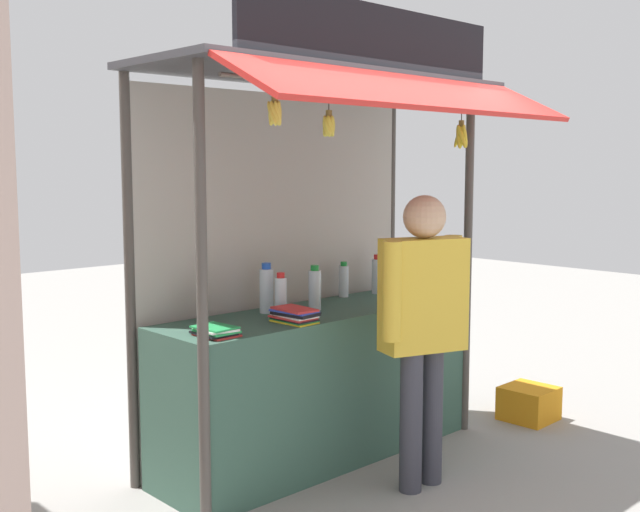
# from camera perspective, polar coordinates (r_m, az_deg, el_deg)

# --- Properties ---
(ground_plane) EXTENTS (20.00, 20.00, 0.00)m
(ground_plane) POSITION_cam_1_polar(r_m,az_deg,el_deg) (5.25, 0.00, -14.48)
(ground_plane) COLOR gray
(stall_counter) EXTENTS (2.26, 0.65, 0.97)m
(stall_counter) POSITION_cam_1_polar(r_m,az_deg,el_deg) (5.09, 0.00, -9.38)
(stall_counter) COLOR #385B4C
(stall_counter) RESTS_ON ground
(stall_structure) EXTENTS (2.46, 1.46, 2.80)m
(stall_structure) POSITION_cam_1_polar(r_m,az_deg,el_deg) (4.96, -0.67, 4.20)
(stall_structure) COLOR #4C4742
(stall_structure) RESTS_ON ground
(water_bottle_mid_right) EXTENTS (0.07, 0.07, 0.23)m
(water_bottle_mid_right) POSITION_cam_1_polar(r_m,az_deg,el_deg) (4.63, -8.62, -3.51)
(water_bottle_mid_right) COLOR silver
(water_bottle_mid_right) RESTS_ON stall_counter
(water_bottle_back_left) EXTENTS (0.08, 0.08, 0.28)m
(water_bottle_back_left) POSITION_cam_1_polar(r_m,az_deg,el_deg) (5.63, 4.22, -1.42)
(water_bottle_back_left) COLOR silver
(water_bottle_back_left) RESTS_ON stall_counter
(water_bottle_rear_center) EXTENTS (0.09, 0.09, 0.32)m
(water_bottle_rear_center) POSITION_cam_1_polar(r_m,az_deg,el_deg) (4.88, -3.95, -2.47)
(water_bottle_rear_center) COLOR silver
(water_bottle_rear_center) RESTS_ON stall_counter
(water_bottle_right) EXTENTS (0.07, 0.07, 0.25)m
(water_bottle_right) POSITION_cam_1_polar(r_m,az_deg,el_deg) (5.48, 1.75, -1.81)
(water_bottle_right) COLOR silver
(water_bottle_right) RESTS_ON stall_counter
(water_bottle_mid_left) EXTENTS (0.08, 0.08, 0.27)m
(water_bottle_mid_left) POSITION_cam_1_polar(r_m,az_deg,el_deg) (4.78, -2.90, -2.93)
(water_bottle_mid_left) COLOR silver
(water_bottle_mid_left) RESTS_ON stall_counter
(water_bottle_left) EXTENTS (0.08, 0.08, 0.29)m
(water_bottle_left) POSITION_cam_1_polar(r_m,az_deg,el_deg) (4.97, -0.39, -2.44)
(water_bottle_left) COLOR silver
(water_bottle_left) RESTS_ON stall_counter
(magazine_stack_back_right) EXTENTS (0.20, 0.29, 0.09)m
(magazine_stack_back_right) POSITION_cam_1_polar(r_m,az_deg,el_deg) (4.59, -1.89, -4.37)
(magazine_stack_back_right) COLOR yellow
(magazine_stack_back_right) RESTS_ON stall_counter
(magazine_stack_far_left) EXTENTS (0.20, 0.25, 0.05)m
(magazine_stack_far_left) POSITION_cam_1_polar(r_m,az_deg,el_deg) (4.26, -7.69, -5.49)
(magazine_stack_far_left) COLOR red
(magazine_stack_far_left) RESTS_ON stall_counter
(banana_bunch_rightmost) EXTENTS (0.10, 0.10, 0.32)m
(banana_bunch_rightmost) POSITION_cam_1_polar(r_m,az_deg,el_deg) (5.29, 10.33, 8.70)
(banana_bunch_rightmost) COLOR #332D23
(banana_bunch_leftmost) EXTENTS (0.09, 0.09, 0.23)m
(banana_bunch_leftmost) POSITION_cam_1_polar(r_m,az_deg,el_deg) (4.11, -3.34, 10.47)
(banana_bunch_leftmost) COLOR #332D23
(banana_bunch_inner_left) EXTENTS (0.09, 0.09, 0.27)m
(banana_bunch_inner_left) POSITION_cam_1_polar(r_m,az_deg,el_deg) (4.37, 0.65, 9.57)
(banana_bunch_inner_left) COLOR #332D23
(vendor_person) EXTENTS (0.65, 0.36, 1.73)m
(vendor_person) POSITION_cam_1_polar(r_m,az_deg,el_deg) (4.54, 7.58, -4.24)
(vendor_person) COLOR #383842
(vendor_person) RESTS_ON ground
(plastic_crate) EXTENTS (0.37, 0.37, 0.25)m
(plastic_crate) POSITION_cam_1_polar(r_m,az_deg,el_deg) (6.11, 15.08, -10.40)
(plastic_crate) COLOR orange
(plastic_crate) RESTS_ON ground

